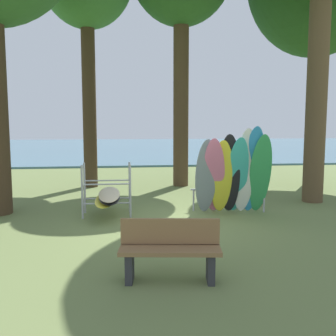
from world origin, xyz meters
name	(u,v)px	position (x,y,z in m)	size (l,w,h in m)	color
ground_plane	(180,222)	(0.00, 0.00, 0.00)	(80.00, 80.00, 0.00)	olive
lake_water	(134,146)	(0.00, 29.05, 0.05)	(80.00, 36.00, 0.10)	#477084
leaning_board_pile	(234,175)	(1.38, 0.49, 0.97)	(1.90, 1.10, 2.15)	gray
board_storage_rack	(108,196)	(-1.61, 0.83, 0.47)	(1.15, 2.12, 1.25)	#9EA0A5
park_bench	(170,249)	(-0.63, -3.17, 0.45)	(1.44, 0.59, 0.85)	#2D2D33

